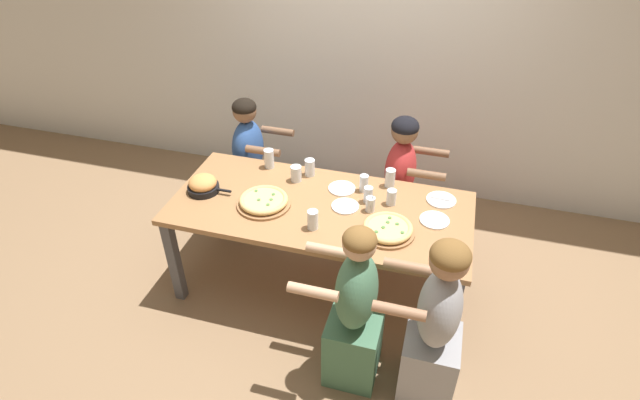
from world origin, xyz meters
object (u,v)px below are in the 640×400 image
drinking_glass_g (391,198)px  diner_far_midright (399,188)px  diner_far_left (250,166)px  pizza_board_second (388,229)px  empty_plate_a (342,188)px  empty_plate_b (345,206)px  empty_plate_c (434,220)px  drinking_glass_d (368,196)px  diner_near_right (435,329)px  cocktail_glass_blue (370,205)px  empty_plate_d (441,200)px  drinking_glass_b (269,160)px  drinking_glass_f (310,168)px  pizza_board_main (264,201)px  drinking_glass_h (390,178)px  skillet_bowl (203,185)px  diner_near_midright (355,314)px  drinking_glass_e (364,184)px  drinking_glass_a (296,174)px  drinking_glass_c (313,221)px

drinking_glass_g → diner_far_midright: 0.59m
diner_far_midright → diner_far_left: size_ratio=1.01×
pizza_board_second → empty_plate_a: size_ratio=1.79×
empty_plate_b → diner_far_midright: (0.29, 0.65, -0.22)m
empty_plate_c → drinking_glass_d: bearing=168.8°
drinking_glass_d → diner_near_right: 1.03m
empty_plate_c → cocktail_glass_blue: bearing=-179.3°
empty_plate_d → drinking_glass_b: size_ratio=1.38×
diner_far_midright → drinking_glass_f: bearing=-63.0°
pizza_board_main → empty_plate_c: 1.15m
drinking_glass_d → diner_far_midright: diner_far_midright is taller
drinking_glass_d → drinking_glass_h: (0.11, 0.23, 0.02)m
pizza_board_second → drinking_glass_f: 0.85m
empty_plate_c → empty_plate_d: (0.02, 0.24, -0.00)m
drinking_glass_f → drinking_glass_b: bearing=176.1°
skillet_bowl → empty_plate_b: (1.02, 0.09, -0.05)m
pizza_board_second → empty_plate_c: pizza_board_second is taller
empty_plate_a → cocktail_glass_blue: bearing=-38.8°
pizza_board_main → diner_far_left: size_ratio=0.33×
pizza_board_second → empty_plate_b: bearing=149.2°
skillet_bowl → diner_near_midright: bearing=-26.6°
pizza_board_main → drinking_glass_b: drinking_glass_b is taller
pizza_board_second → empty_plate_b: size_ratio=1.85×
drinking_glass_f → drinking_glass_g: size_ratio=1.16×
drinking_glass_g → diner_near_midright: size_ratio=0.10×
empty_plate_b → diner_far_midright: diner_far_midright is taller
diner_far_midright → diner_far_left: bearing=-90.0°
drinking_glass_f → pizza_board_main: bearing=-113.6°
pizza_board_second → skillet_bowl: 1.34m
drinking_glass_f → drinking_glass_h: drinking_glass_h is taller
skillet_bowl → drinking_glass_b: bearing=52.0°
pizza_board_main → empty_plate_a: pizza_board_main is taller
drinking_glass_e → diner_near_right: 1.16m
empty_plate_b → drinking_glass_a: size_ratio=1.57×
diner_near_midright → empty_plate_c: bearing=-26.7°
empty_plate_a → drinking_glass_d: size_ratio=1.66×
drinking_glass_c → drinking_glass_e: size_ratio=1.06×
drinking_glass_a → diner_near_right: 1.49m
empty_plate_d → cocktail_glass_blue: 0.52m
drinking_glass_a → drinking_glass_d: 0.57m
empty_plate_c → drinking_glass_c: (-0.75, -0.29, 0.05)m
pizza_board_main → empty_plate_a: bearing=35.0°
drinking_glass_a → diner_near_midright: (0.66, -0.94, -0.28)m
drinking_glass_a → empty_plate_b: bearing=-27.5°
pizza_board_second → empty_plate_c: size_ratio=1.78×
empty_plate_b → drinking_glass_c: bearing=-118.1°
empty_plate_a → drinking_glass_c: drinking_glass_c is taller
empty_plate_c → drinking_glass_h: (-0.35, 0.33, 0.06)m
drinking_glass_e → drinking_glass_h: 0.20m
cocktail_glass_blue → drinking_glass_g: (0.12, 0.12, 0.00)m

